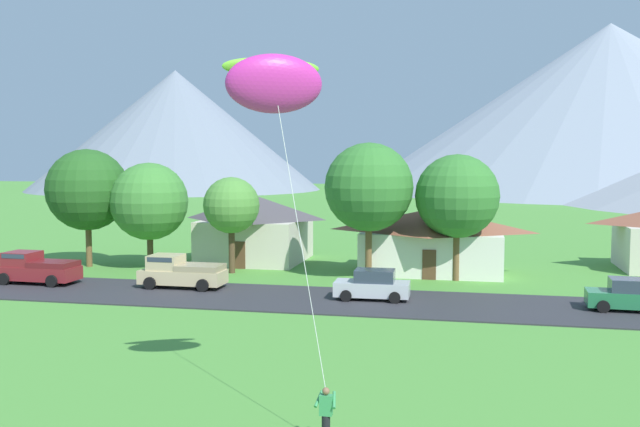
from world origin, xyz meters
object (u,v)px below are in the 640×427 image
tree_near_left (231,206)px  tree_left_of_center (457,196)px  parked_car_green_mid_west (630,296)px  tree_center (149,202)px  kite_flyer_with_kite (275,88)px  house_leftmost (432,239)px  tree_right_of_center (369,187)px  tree_near_right (87,190)px  pickup_truck_maroon_east_side (36,268)px  parked_car_silver_mid_east (373,285)px  house_right_center (255,227)px  pickup_truck_sand_west_side (181,272)px

tree_near_left → tree_left_of_center: bearing=0.8°
tree_left_of_center → parked_car_green_mid_west: 12.78m
tree_center → kite_flyer_with_kite: size_ratio=0.68×
house_leftmost → tree_near_left: (-13.63, -3.17, 2.39)m
tree_center → tree_near_left: bearing=-5.7°
tree_right_of_center → tree_near_right: tree_right_of_center is taller
house_leftmost → tree_center: (-20.08, -2.53, 2.55)m
tree_near_left → pickup_truck_maroon_east_side: 13.23m
parked_car_green_mid_west → pickup_truck_maroon_east_side: bearing=178.9°
parked_car_silver_mid_east → kite_flyer_with_kite: kite_flyer_with_kite is taller
parked_car_green_mid_west → parked_car_silver_mid_east: size_ratio=1.01×
house_right_center → parked_car_silver_mid_east: bearing=-50.2°
house_right_center → kite_flyer_with_kite: 33.88m
tree_near_left → parked_car_silver_mid_east: 13.72m
tree_center → tree_near_right: bearing=-179.2°
tree_left_of_center → kite_flyer_with_kite: (-5.04, -25.72, 4.64)m
pickup_truck_maroon_east_side → parked_car_green_mid_west: bearing=-1.1°
parked_car_silver_mid_east → pickup_truck_maroon_east_side: size_ratio=0.81×
tree_near_left → parked_car_green_mid_west: tree_near_left is taller
tree_near_left → pickup_truck_maroon_east_side: size_ratio=1.28×
tree_near_left → pickup_truck_sand_west_side: tree_near_left is taller
parked_car_green_mid_west → pickup_truck_maroon_east_side: pickup_truck_maroon_east_side is taller
house_leftmost → tree_left_of_center: bearing=-59.6°
tree_center → kite_flyer_with_kite: 31.52m
house_leftmost → kite_flyer_with_kite: size_ratio=0.92×
house_right_center → tree_near_right: bearing=-154.8°
tree_near_right → kite_flyer_with_kite: bearing=-50.3°
tree_near_right → pickup_truck_sand_west_side: bearing=-33.9°
tree_left_of_center → parked_car_green_mid_west: bearing=-40.3°
pickup_truck_sand_west_side → pickup_truck_maroon_east_side: (-9.60, -0.56, 0.00)m
house_right_center → pickup_truck_maroon_east_side: 16.62m
tree_left_of_center → house_right_center: bearing=160.0°
house_right_center → house_leftmost: bearing=-11.0°
tree_near_left → parked_car_green_mid_west: 25.85m
tree_center → pickup_truck_sand_west_side: 9.50m
tree_center → pickup_truck_sand_west_side: bearing=-52.4°
house_right_center → parked_car_silver_mid_east: house_right_center is taller
tree_left_of_center → tree_center: size_ratio=1.08×
parked_car_green_mid_west → pickup_truck_maroon_east_side: 35.19m
house_leftmost → tree_left_of_center: tree_left_of_center is taller
parked_car_green_mid_west → pickup_truck_maroon_east_side: size_ratio=0.81×
parked_car_silver_mid_east → pickup_truck_sand_west_side: 12.11m
tree_right_of_center → tree_center: bearing=176.1°
parked_car_green_mid_west → house_leftmost: bearing=135.4°
parked_car_silver_mid_east → pickup_truck_maroon_east_side: pickup_truck_maroon_east_side is taller
house_leftmost → tree_near_right: size_ratio=1.19×
tree_left_of_center → parked_car_green_mid_west: tree_left_of_center is taller
tree_center → pickup_truck_maroon_east_side: (-4.29, -7.46, -3.82)m
parked_car_green_mid_west → pickup_truck_sand_west_side: 25.61m
tree_near_left → tree_left_of_center: size_ratio=0.81×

